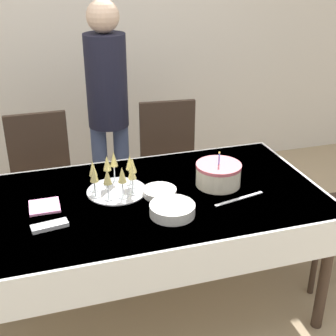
# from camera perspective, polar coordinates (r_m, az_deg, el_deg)

# --- Properties ---
(ground_plane) EXTENTS (12.00, 12.00, 0.00)m
(ground_plane) POSITION_cam_1_polar(r_m,az_deg,el_deg) (2.88, -3.63, -16.69)
(ground_plane) COLOR tan
(wall_back) EXTENTS (8.00, 0.05, 2.70)m
(wall_back) POSITION_cam_1_polar(r_m,az_deg,el_deg) (4.03, -10.79, 16.74)
(wall_back) COLOR silver
(wall_back) RESTS_ON ground_plane
(dining_table) EXTENTS (2.00, 1.00, 0.74)m
(dining_table) POSITION_cam_1_polar(r_m,az_deg,el_deg) (2.50, -4.03, -5.69)
(dining_table) COLOR white
(dining_table) RESTS_ON ground_plane
(dining_chair_far_left) EXTENTS (0.42, 0.42, 0.95)m
(dining_chair_far_left) POSITION_cam_1_polar(r_m,az_deg,el_deg) (3.23, -15.03, -1.39)
(dining_chair_far_left) COLOR #38281E
(dining_chair_far_left) RESTS_ON ground_plane
(dining_chair_far_right) EXTENTS (0.46, 0.46, 0.95)m
(dining_chair_far_right) POSITION_cam_1_polar(r_m,az_deg,el_deg) (3.36, 0.29, 0.57)
(dining_chair_far_right) COLOR #38281E
(dining_chair_far_right) RESTS_ON ground_plane
(birthday_cake) EXTENTS (0.25, 0.25, 0.20)m
(birthday_cake) POSITION_cam_1_polar(r_m,az_deg,el_deg) (2.56, 6.15, -0.79)
(birthday_cake) COLOR beige
(birthday_cake) RESTS_ON dining_table
(champagne_tray) EXTENTS (0.32, 0.32, 0.18)m
(champagne_tray) POSITION_cam_1_polar(r_m,az_deg,el_deg) (2.48, -6.43, -0.90)
(champagne_tray) COLOR silver
(champagne_tray) RESTS_ON dining_table
(plate_stack_main) EXTENTS (0.22, 0.22, 0.06)m
(plate_stack_main) POSITION_cam_1_polar(r_m,az_deg,el_deg) (2.28, 0.53, -5.10)
(plate_stack_main) COLOR silver
(plate_stack_main) RESTS_ON dining_table
(plate_stack_dessert) EXTENTS (0.18, 0.18, 0.03)m
(plate_stack_dessert) POSITION_cam_1_polar(r_m,az_deg,el_deg) (2.46, -1.02, -2.94)
(plate_stack_dessert) COLOR silver
(plate_stack_dessert) RESTS_ON dining_table
(cake_knife) EXTENTS (0.30, 0.08, 0.00)m
(cake_knife) POSITION_cam_1_polar(r_m,az_deg,el_deg) (2.46, 8.68, -3.72)
(cake_knife) COLOR silver
(cake_knife) RESTS_ON dining_table
(fork_pile) EXTENTS (0.18, 0.09, 0.02)m
(fork_pile) POSITION_cam_1_polar(r_m,az_deg,el_deg) (2.26, -14.23, -6.85)
(fork_pile) COLOR silver
(fork_pile) RESTS_ON dining_table
(napkin_pile) EXTENTS (0.15, 0.15, 0.01)m
(napkin_pile) POSITION_cam_1_polar(r_m,az_deg,el_deg) (2.43, -14.83, -4.54)
(napkin_pile) COLOR pink
(napkin_pile) RESTS_ON dining_table
(person_standing) EXTENTS (0.28, 0.28, 1.64)m
(person_standing) POSITION_cam_1_polar(r_m,az_deg,el_deg) (3.26, -7.39, 8.41)
(person_standing) COLOR #3F4C72
(person_standing) RESTS_ON ground_plane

